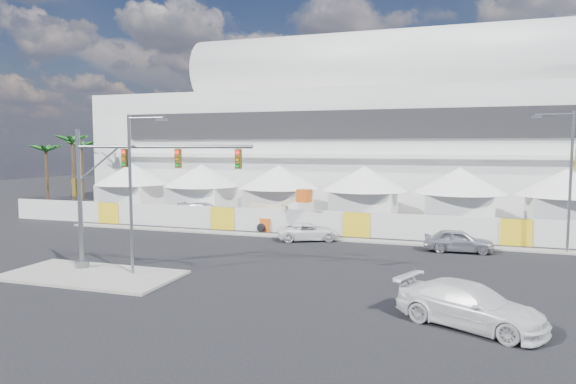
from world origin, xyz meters
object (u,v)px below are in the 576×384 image
(lot_car_c, at_px, (205,211))
(traffic_mast, at_px, (112,192))
(streetlight_median, at_px, (134,183))
(boom_lift, at_px, (265,218))
(pickup_near, at_px, (470,305))
(streetlight_curb, at_px, (567,171))
(pickup_curb, at_px, (309,232))
(sedan_silver, at_px, (458,241))

(lot_car_c, distance_m, traffic_mast, 23.06)
(streetlight_median, bearing_deg, boom_lift, 86.02)
(pickup_near, relative_size, lot_car_c, 1.11)
(lot_car_c, bearing_deg, streetlight_curb, -101.32)
(lot_car_c, relative_size, streetlight_median, 0.61)
(streetlight_curb, bearing_deg, pickup_near, -110.72)
(pickup_near, height_order, streetlight_curb, streetlight_curb)
(traffic_mast, xyz_separation_m, boom_lift, (2.90, 17.35, -3.72))
(pickup_curb, relative_size, pickup_near, 0.81)
(pickup_curb, bearing_deg, lot_car_c, 33.46)
(pickup_curb, xyz_separation_m, boom_lift, (-5.14, 3.83, 0.35))
(pickup_near, height_order, streetlight_median, streetlight_median)
(streetlight_curb, bearing_deg, pickup_curb, -177.38)
(streetlight_median, bearing_deg, traffic_mast, 171.66)
(sedan_silver, xyz_separation_m, pickup_near, (0.37, -15.53, 0.08))
(pickup_near, distance_m, streetlight_curb, 19.21)
(traffic_mast, bearing_deg, pickup_near, -8.86)
(pickup_near, xyz_separation_m, boom_lift, (-16.69, 20.40, 0.14))
(pickup_curb, xyz_separation_m, streetlight_median, (-6.36, -13.76, 4.64))
(boom_lift, bearing_deg, pickup_curb, -17.98)
(traffic_mast, height_order, streetlight_median, streetlight_median)
(sedan_silver, bearing_deg, pickup_near, 177.36)
(pickup_curb, distance_m, lot_car_c, 15.94)
(sedan_silver, distance_m, lot_car_c, 26.42)
(lot_car_c, bearing_deg, pickup_curb, -120.03)
(pickup_near, relative_size, traffic_mast, 0.53)
(pickup_near, bearing_deg, streetlight_median, 105.44)
(pickup_near, bearing_deg, lot_car_c, 69.20)
(pickup_near, distance_m, lot_car_c, 35.44)
(traffic_mast, distance_m, boom_lift, 17.98)
(sedan_silver, xyz_separation_m, boom_lift, (-16.31, 4.87, 0.23))
(lot_car_c, height_order, streetlight_curb, streetlight_curb)
(lot_car_c, relative_size, streetlight_curb, 0.56)
(lot_car_c, bearing_deg, pickup_near, -132.73)
(sedan_silver, relative_size, pickup_curb, 0.96)
(pickup_curb, bearing_deg, pickup_near, -169.23)
(streetlight_median, height_order, streetlight_curb, streetlight_curb)
(pickup_curb, bearing_deg, traffic_mast, 125.18)
(streetlight_median, distance_m, boom_lift, 18.15)
(sedan_silver, xyz_separation_m, traffic_mast, (-19.21, -12.48, 3.94))
(boom_lift, bearing_deg, streetlight_curb, 11.35)
(sedan_silver, xyz_separation_m, streetlight_median, (-17.54, -12.72, 4.52))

